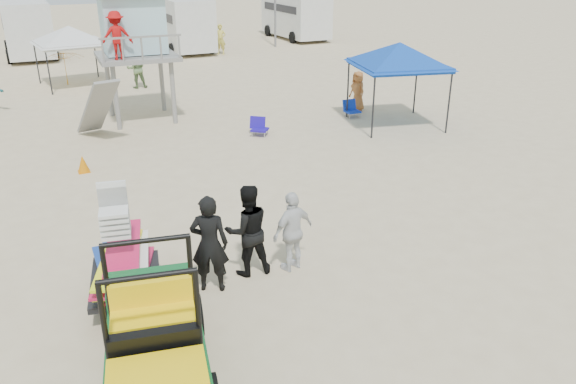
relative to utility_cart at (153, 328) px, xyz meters
name	(u,v)px	position (x,y,z in m)	size (l,w,h in m)	color
ground	(340,332)	(3.01, -0.15, -0.97)	(140.00, 140.00, 0.00)	beige
utility_cart	(153,328)	(0.00, 0.00, 0.00)	(1.87, 2.94, 2.07)	#0C5221
surf_trailer	(123,261)	(0.01, 2.34, -0.14)	(1.53, 2.33, 2.03)	black
man_left	(209,244)	(1.52, 2.04, -0.01)	(0.70, 0.46, 1.91)	black
man_mid	(248,230)	(2.37, 2.29, -0.04)	(0.90, 0.70, 1.86)	black
man_right	(293,231)	(3.22, 2.04, -0.14)	(0.97, 0.40, 1.65)	silver
lifeguard_tower	(131,30)	(2.91, 14.46, 2.32)	(2.89, 2.89, 4.41)	gray
canopy_blue	(400,47)	(11.15, 9.58, 1.85)	(3.53, 3.53, 3.37)	black
canopy_white_c	(69,29)	(1.47, 21.68, 1.65)	(3.26, 3.26, 3.16)	black
umbrella_b	(66,68)	(1.13, 21.96, -0.17)	(1.73, 1.76, 1.59)	orange
cone_far	(83,164)	(0.19, 9.50, -0.72)	(0.34, 0.34, 0.50)	orange
beach_chair_b	(351,108)	(10.30, 11.22, -0.65)	(0.56, 0.60, 0.64)	#0F2FAB
beach_chair_c	(258,126)	(6.15, 10.58, -0.65)	(0.73, 0.84, 0.64)	#1E0E9D
rv_mid_left	(26,26)	(0.01, 31.34, 0.83)	(2.65, 6.50, 3.25)	silver
rv_mid_right	(180,21)	(9.01, 29.84, 0.83)	(2.64, 7.00, 3.25)	silver
rv_far_right	(295,13)	(18.01, 31.34, 0.83)	(2.64, 6.60, 3.25)	silver
distant_beachgoers	(150,72)	(4.40, 18.97, -0.13)	(14.34, 15.99, 1.83)	#5E7848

